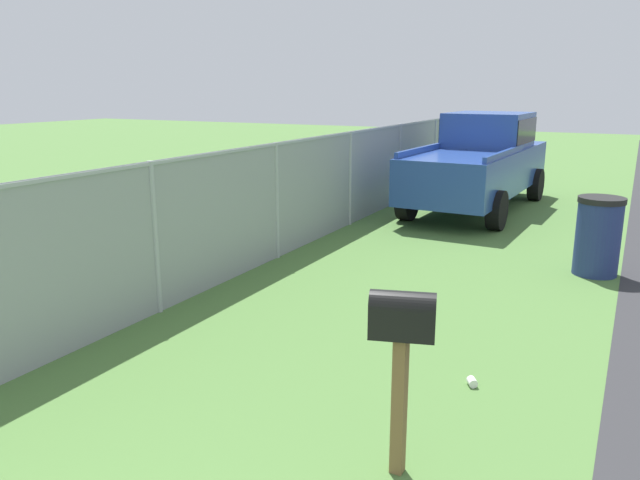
# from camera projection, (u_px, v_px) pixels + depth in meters

# --- Properties ---
(mailbox) EXTENTS (0.31, 0.48, 1.34)m
(mailbox) POSITION_uv_depth(u_px,v_px,m) (402.00, 331.00, 4.11)
(mailbox) COLOR brown
(mailbox) RESTS_ON ground
(pickup_truck) EXTENTS (5.63, 2.26, 2.09)m
(pickup_truck) POSITION_uv_depth(u_px,v_px,m) (481.00, 159.00, 13.63)
(pickup_truck) COLOR #284793
(pickup_truck) RESTS_ON ground
(trash_bin) EXTENTS (0.65, 0.65, 1.13)m
(trash_bin) POSITION_uv_depth(u_px,v_px,m) (598.00, 236.00, 8.83)
(trash_bin) COLOR navy
(trash_bin) RESTS_ON ground
(fence_section) EXTENTS (19.36, 0.07, 1.82)m
(fence_section) POSITION_uv_depth(u_px,v_px,m) (317.00, 185.00, 10.80)
(fence_section) COLOR #9EA3A8
(fence_section) RESTS_ON ground
(litter_cup_far_scatter) EXTENTS (0.13, 0.12, 0.08)m
(litter_cup_far_scatter) POSITION_uv_depth(u_px,v_px,m) (472.00, 382.00, 5.60)
(litter_cup_far_scatter) COLOR white
(litter_cup_far_scatter) RESTS_ON ground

